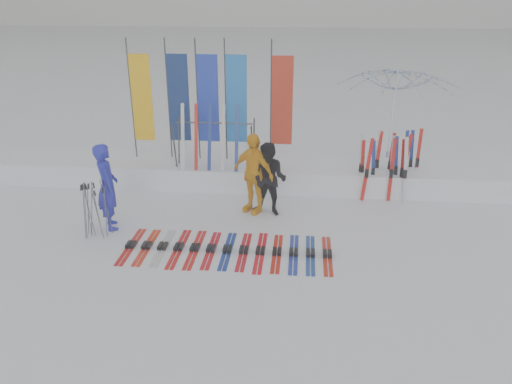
# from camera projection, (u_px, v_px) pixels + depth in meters

# --- Properties ---
(ground) EXTENTS (120.00, 120.00, 0.00)m
(ground) POSITION_uv_depth(u_px,v_px,m) (237.00, 273.00, 9.42)
(ground) COLOR white
(ground) RESTS_ON ground
(snow_bank) EXTENTS (14.00, 1.60, 0.60)m
(snow_bank) POSITION_uv_depth(u_px,v_px,m) (259.00, 173.00, 13.53)
(snow_bank) COLOR white
(snow_bank) RESTS_ON ground
(person_blue) EXTENTS (0.74, 0.84, 1.94)m
(person_blue) POSITION_uv_depth(u_px,v_px,m) (107.00, 187.00, 10.84)
(person_blue) COLOR #1E23B1
(person_blue) RESTS_ON ground
(person_black) EXTENTS (0.99, 0.86, 1.74)m
(person_black) POSITION_uv_depth(u_px,v_px,m) (269.00, 180.00, 11.53)
(person_black) COLOR black
(person_black) RESTS_ON ground
(person_yellow) EXTENTS (1.20, 1.00, 1.92)m
(person_yellow) POSITION_uv_depth(u_px,v_px,m) (253.00, 173.00, 11.64)
(person_yellow) COLOR #FFAC10
(person_yellow) RESTS_ON ground
(tent_canopy) EXTENTS (4.15, 4.19, 2.99)m
(tent_canopy) POSITION_uv_depth(u_px,v_px,m) (393.00, 119.00, 14.28)
(tent_canopy) COLOR white
(tent_canopy) RESTS_ON ground
(ski_row) EXTENTS (4.22, 1.68, 0.07)m
(ski_row) POSITION_uv_depth(u_px,v_px,m) (228.00, 250.00, 10.17)
(ski_row) COLOR red
(ski_row) RESTS_ON ground
(pole_cluster) EXTENTS (0.54, 0.39, 1.26)m
(pole_cluster) POSITION_uv_depth(u_px,v_px,m) (93.00, 210.00, 10.59)
(pole_cluster) COLOR #595B60
(pole_cluster) RESTS_ON ground
(feather_flags) EXTENTS (4.31, 0.14, 3.20)m
(feather_flags) POSITION_uv_depth(u_px,v_px,m) (208.00, 99.00, 13.13)
(feather_flags) COLOR #383A3F
(feather_flags) RESTS_ON ground
(ski_rack) EXTENTS (2.04, 0.80, 1.23)m
(ski_rack) POSITION_uv_depth(u_px,v_px,m) (214.00, 138.00, 12.85)
(ski_rack) COLOR #383A3F
(ski_rack) RESTS_ON ground
(upright_skis) EXTENTS (1.59, 1.05, 1.70)m
(upright_skis) POSITION_uv_depth(u_px,v_px,m) (391.00, 165.00, 12.66)
(upright_skis) COLOR red
(upright_skis) RESTS_ON ground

